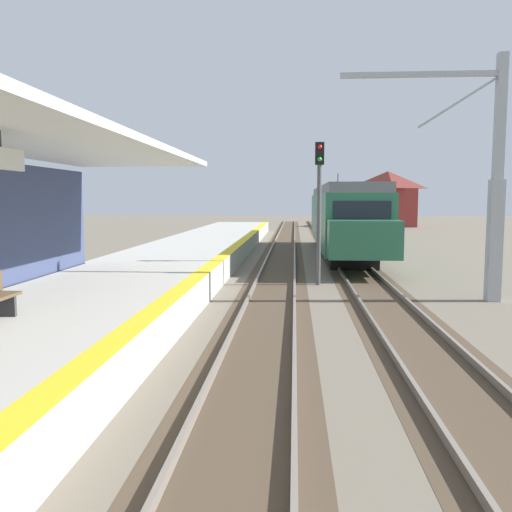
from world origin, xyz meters
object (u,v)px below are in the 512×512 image
at_px(approaching_train, 343,217).
at_px(rail_signal_post, 319,198).
at_px(distant_trackside_house, 387,198).
at_px(catenary_pylon_far_side, 487,184).

xyz_separation_m(approaching_train, rail_signal_post, (-1.82, -10.76, 1.02)).
height_order(approaching_train, distant_trackside_house, distant_trackside_house).
bearing_deg(approaching_train, rail_signal_post, -99.57).
bearing_deg(rail_signal_post, catenary_pylon_far_side, -29.92).
bearing_deg(catenary_pylon_far_side, distant_trackside_house, 84.10).
bearing_deg(distant_trackside_house, approaching_train, -103.35).
bearing_deg(approaching_train, distant_trackside_house, 76.65).
distance_m(rail_signal_post, catenary_pylon_far_side, 5.74).
bearing_deg(distant_trackside_house, rail_signal_post, -102.45).
height_order(rail_signal_post, distant_trackside_house, distant_trackside_house).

